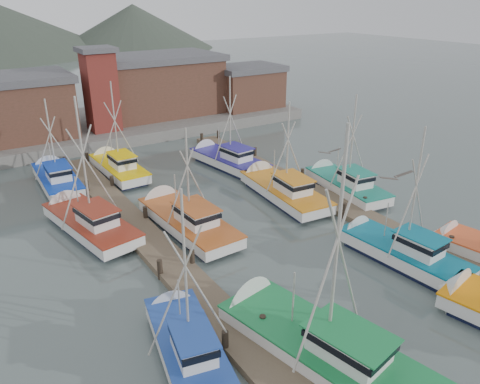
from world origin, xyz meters
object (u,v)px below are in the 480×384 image
lookout_tower (100,89)px  boat_8 (184,219)px  boat_12 (117,167)px  boat_4 (312,341)px

lookout_tower → boat_8: size_ratio=0.87×
lookout_tower → boat_8: 23.77m
boat_8 → boat_12: (-0.36, 12.47, 0.00)m
lookout_tower → boat_8: (-2.10, -23.17, -4.87)m
boat_4 → boat_8: boat_4 is taller
lookout_tower → boat_12: (-2.45, -10.70, -4.87)m
lookout_tower → boat_4: 37.48m
lookout_tower → boat_4: size_ratio=0.73×
lookout_tower → boat_4: boat_4 is taller
lookout_tower → boat_12: bearing=-102.9°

